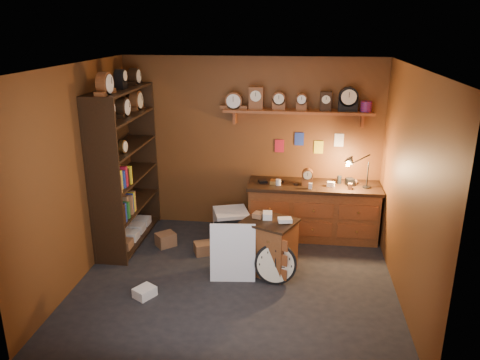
% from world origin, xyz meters
% --- Properties ---
extents(floor, '(4.00, 4.00, 0.00)m').
position_xyz_m(floor, '(0.00, 0.00, 0.00)').
color(floor, black).
rests_on(floor, ground).
extents(room_shell, '(4.02, 3.62, 2.71)m').
position_xyz_m(room_shell, '(0.04, 0.11, 1.72)').
color(room_shell, brown).
rests_on(room_shell, ground).
extents(shelving_unit, '(0.47, 1.60, 2.58)m').
position_xyz_m(shelving_unit, '(-1.79, 0.98, 1.25)').
color(shelving_unit, black).
rests_on(shelving_unit, ground).
extents(workbench, '(1.99, 0.66, 1.36)m').
position_xyz_m(workbench, '(0.99, 1.47, 0.47)').
color(workbench, brown).
rests_on(workbench, ground).
extents(low_cabinet, '(0.81, 0.76, 0.82)m').
position_xyz_m(low_cabinet, '(0.40, 0.30, 0.40)').
color(low_cabinet, brown).
rests_on(low_cabinet, ground).
extents(big_round_clock, '(0.53, 0.17, 0.54)m').
position_xyz_m(big_round_clock, '(0.50, 0.02, 0.26)').
color(big_round_clock, black).
rests_on(big_round_clock, ground).
extents(white_panel, '(0.59, 0.22, 0.76)m').
position_xyz_m(white_panel, '(-0.05, 0.04, 0.00)').
color(white_panel, silver).
rests_on(white_panel, ground).
extents(mini_fridge, '(0.62, 0.64, 0.51)m').
position_xyz_m(mini_fridge, '(-0.23, 1.11, 0.25)').
color(mini_fridge, silver).
rests_on(mini_fridge, ground).
extents(floor_box_a, '(0.33, 0.31, 0.16)m').
position_xyz_m(floor_box_a, '(-0.56, 0.69, 0.08)').
color(floor_box_a, brown).
rests_on(floor_box_a, ground).
extents(floor_box_b, '(0.30, 0.31, 0.12)m').
position_xyz_m(floor_box_b, '(-1.05, -0.51, 0.06)').
color(floor_box_b, white).
rests_on(floor_box_b, ground).
extents(floor_box_c, '(0.34, 0.34, 0.20)m').
position_xyz_m(floor_box_c, '(-1.17, 0.86, 0.10)').
color(floor_box_c, brown).
rests_on(floor_box_c, ground).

